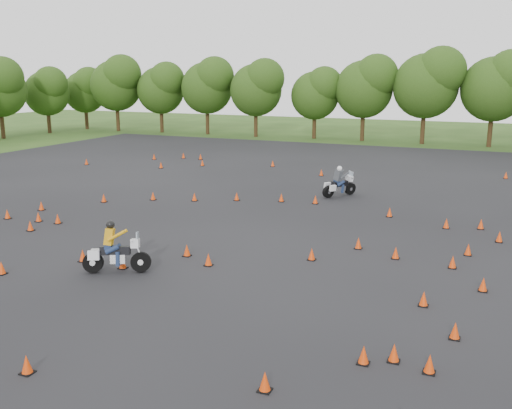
% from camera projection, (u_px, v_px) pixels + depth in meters
% --- Properties ---
extents(ground, '(140.00, 140.00, 0.00)m').
position_uv_depth(ground, '(216.00, 255.00, 22.44)').
color(ground, '#2D5119').
rests_on(ground, ground).
extents(asphalt_pad, '(62.00, 62.00, 0.00)m').
position_uv_depth(asphalt_pad, '(272.00, 220.00, 27.81)').
color(asphalt_pad, black).
rests_on(asphalt_pad, ground).
extents(treeline, '(87.29, 32.39, 10.99)m').
position_uv_depth(treeline, '(403.00, 99.00, 52.21)').
color(treeline, '#284413').
rests_on(treeline, ground).
extents(traffic_cones, '(36.99, 32.75, 0.45)m').
position_uv_depth(traffic_cones, '(267.00, 220.00, 26.85)').
color(traffic_cones, '#E53E09').
rests_on(traffic_cones, asphalt_pad).
extents(rider_grey, '(1.93, 2.37, 1.83)m').
position_uv_depth(rider_grey, '(339.00, 181.00, 32.96)').
color(rider_grey, '#3A3D41').
rests_on(rider_grey, ground).
extents(rider_yellow, '(2.51, 1.71, 1.87)m').
position_uv_depth(rider_yellow, '(116.00, 248.00, 20.24)').
color(rider_yellow, orange).
rests_on(rider_yellow, ground).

